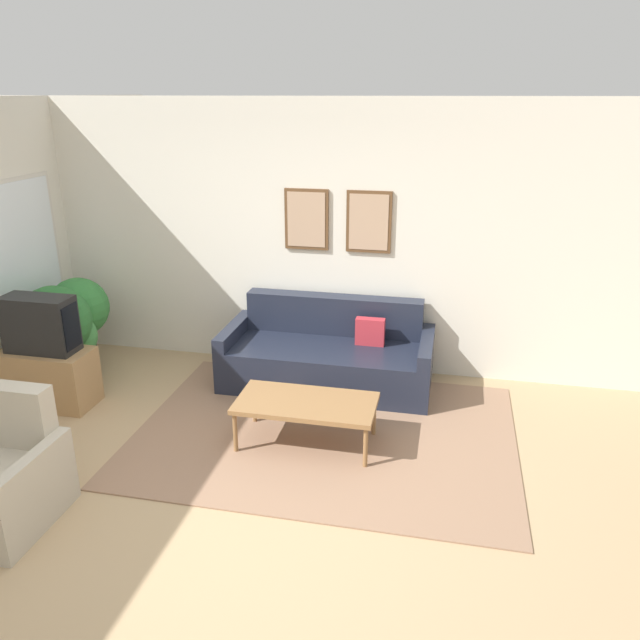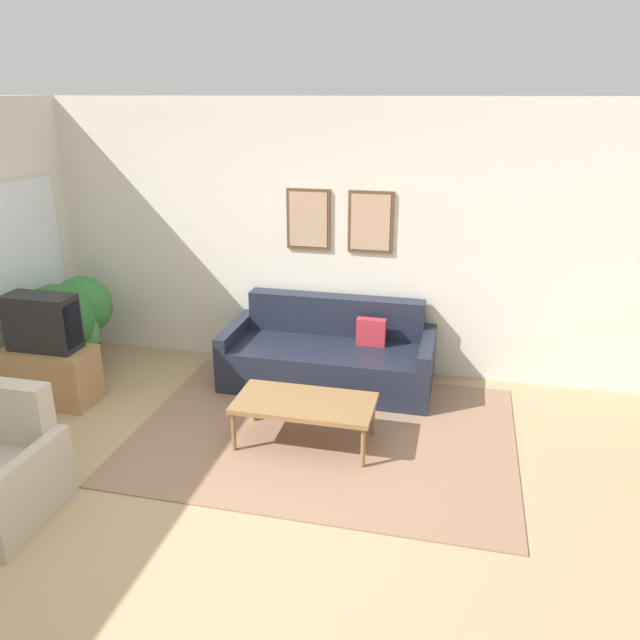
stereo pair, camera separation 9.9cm
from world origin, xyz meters
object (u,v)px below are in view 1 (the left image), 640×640
object	(u,v)px
couch	(329,356)
tv	(40,324)
coffee_table	(306,405)
potted_plant_tall	(55,325)

from	to	relation	value
couch	tv	xyz separation A→B (m)	(-2.43, -0.98, 0.50)
coffee_table	potted_plant_tall	bearing A→B (deg)	169.87
tv	potted_plant_tall	distance (m)	0.29
coffee_table	tv	world-z (taller)	tv
coffee_table	potted_plant_tall	world-z (taller)	potted_plant_tall
couch	potted_plant_tall	size ratio (longest dim) A/B	1.92
couch	tv	world-z (taller)	tv
coffee_table	tv	size ratio (longest dim) A/B	1.77
coffee_table	tv	distance (m)	2.53
tv	potted_plant_tall	world-z (taller)	potted_plant_tall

